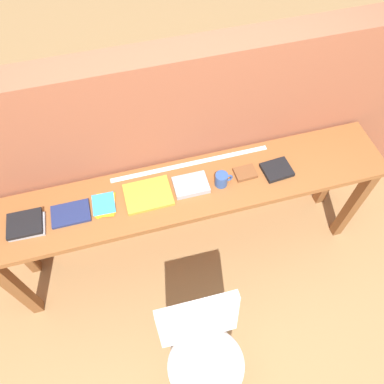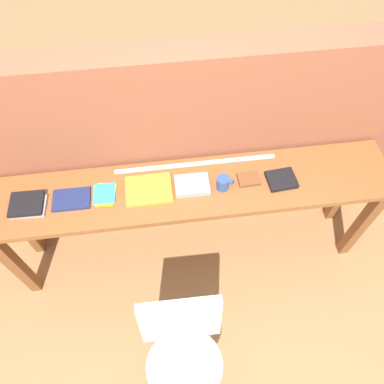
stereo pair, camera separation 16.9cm
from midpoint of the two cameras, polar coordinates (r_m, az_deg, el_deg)
name	(u,v)px [view 1 (the left image)]	position (r m, az deg, el deg)	size (l,w,h in m)	color
ground_plane	(201,284)	(2.91, -0.37, -13.92)	(40.00, 40.00, 0.00)	#9E7547
brick_wall_back	(177,153)	(2.52, -4.27, 5.80)	(6.00, 0.20, 1.60)	#935138
sideboard	(190,199)	(2.37, -2.35, -1.27)	(2.50, 0.44, 0.88)	brown
chair_white_moulded	(203,350)	(2.26, -0.59, -23.03)	(0.45, 0.46, 0.89)	silver
book_stack_leftmost	(26,225)	(2.33, -25.94, -4.68)	(0.21, 0.17, 0.04)	#9E9EA3
magazine_cycling	(71,214)	(2.28, -20.03, -3.24)	(0.22, 0.15, 0.02)	navy
pamphlet_pile_colourful	(104,205)	(2.26, -15.34, -2.02)	(0.15, 0.18, 0.01)	#E5334C
book_open_centre	(148,195)	(2.24, -8.84, -0.54)	(0.28, 0.21, 0.02)	gold
book_grey_hardcover	(191,185)	(2.24, -2.32, 0.95)	(0.21, 0.15, 0.03)	#9E9EA3
mug	(222,179)	(2.23, 2.41, 1.80)	(0.11, 0.08, 0.09)	#2D4C8C
leather_journal_brown	(245,173)	(2.31, 6.06, 2.80)	(0.13, 0.10, 0.02)	brown
book_repair_rightmost	(277,170)	(2.35, 10.82, 3.23)	(0.17, 0.15, 0.03)	black
ruler_metal_back_edge	(191,164)	(2.36, -2.25, 4.22)	(1.02, 0.03, 0.00)	silver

